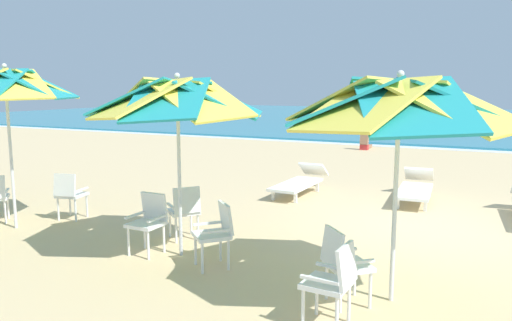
{
  "coord_description": "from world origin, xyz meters",
  "views": [
    {
      "loc": [
        1.0,
        -8.4,
        2.38
      ],
      "look_at": [
        -3.04,
        -0.16,
        1.0
      ],
      "focal_mm": 34.37,
      "sensor_mm": 36.0,
      "label": 1
    }
  ],
  "objects_px": {
    "plastic_chair_4": "(149,219)",
    "beach_umbrella_0": "(399,105)",
    "plastic_chair_3": "(185,209)",
    "sun_lounger_1": "(415,188)",
    "plastic_chair_6": "(70,193)",
    "plastic_chair_2": "(216,231)",
    "beach_umbrella_2": "(6,86)",
    "beachgoer_seated": "(365,142)",
    "plastic_chair_1": "(333,279)",
    "beach_umbrella_1": "(178,100)",
    "plastic_chair_0": "(343,261)",
    "sun_lounger_2": "(300,181)"
  },
  "relations": [
    {
      "from": "plastic_chair_6",
      "to": "beachgoer_seated",
      "type": "height_order",
      "value": "beachgoer_seated"
    },
    {
      "from": "sun_lounger_1",
      "to": "beach_umbrella_1",
      "type": "bearing_deg",
      "value": -116.57
    },
    {
      "from": "beach_umbrella_2",
      "to": "beach_umbrella_0",
      "type": "bearing_deg",
      "value": -0.94
    },
    {
      "from": "plastic_chair_3",
      "to": "plastic_chair_6",
      "type": "bearing_deg",
      "value": 178.2
    },
    {
      "from": "plastic_chair_4",
      "to": "beach_umbrella_2",
      "type": "xyz_separation_m",
      "value": [
        -2.84,
        0.0,
        1.9
      ]
    },
    {
      "from": "plastic_chair_1",
      "to": "plastic_chair_4",
      "type": "relative_size",
      "value": 1.0
    },
    {
      "from": "plastic_chair_0",
      "to": "beach_umbrella_2",
      "type": "bearing_deg",
      "value": 175.59
    },
    {
      "from": "plastic_chair_3",
      "to": "sun_lounger_2",
      "type": "distance_m",
      "value": 3.97
    },
    {
      "from": "beach_umbrella_0",
      "to": "sun_lounger_2",
      "type": "distance_m",
      "value": 5.92
    },
    {
      "from": "plastic_chair_2",
      "to": "beachgoer_seated",
      "type": "distance_m",
      "value": 13.35
    },
    {
      "from": "beach_umbrella_2",
      "to": "plastic_chair_6",
      "type": "relative_size",
      "value": 3.19
    },
    {
      "from": "plastic_chair_3",
      "to": "plastic_chair_6",
      "type": "height_order",
      "value": "same"
    },
    {
      "from": "plastic_chair_2",
      "to": "plastic_chair_3",
      "type": "height_order",
      "value": "same"
    },
    {
      "from": "plastic_chair_4",
      "to": "sun_lounger_1",
      "type": "distance_m",
      "value": 5.9
    },
    {
      "from": "sun_lounger_1",
      "to": "sun_lounger_2",
      "type": "bearing_deg",
      "value": -170.15
    },
    {
      "from": "beach_umbrella_0",
      "to": "sun_lounger_1",
      "type": "distance_m",
      "value": 5.55
    },
    {
      "from": "beach_umbrella_0",
      "to": "plastic_chair_0",
      "type": "distance_m",
      "value": 1.79
    },
    {
      "from": "plastic_chair_4",
      "to": "beach_umbrella_0",
      "type": "bearing_deg",
      "value": -1.65
    },
    {
      "from": "sun_lounger_2",
      "to": "beachgoer_seated",
      "type": "distance_m",
      "value": 8.59
    },
    {
      "from": "beach_umbrella_0",
      "to": "plastic_chair_4",
      "type": "distance_m",
      "value": 3.86
    },
    {
      "from": "beach_umbrella_2",
      "to": "plastic_chair_3",
      "type": "bearing_deg",
      "value": 13.75
    },
    {
      "from": "plastic_chair_2",
      "to": "beachgoer_seated",
      "type": "height_order",
      "value": "beachgoer_seated"
    },
    {
      "from": "beach_umbrella_0",
      "to": "plastic_chair_6",
      "type": "height_order",
      "value": "beach_umbrella_0"
    },
    {
      "from": "beach_umbrella_0",
      "to": "beach_umbrella_2",
      "type": "bearing_deg",
      "value": 179.06
    },
    {
      "from": "plastic_chair_1",
      "to": "sun_lounger_1",
      "type": "xyz_separation_m",
      "value": [
        -0.09,
        6.08,
        -0.22
      ]
    },
    {
      "from": "plastic_chair_3",
      "to": "beach_umbrella_2",
      "type": "relative_size",
      "value": 0.31
    },
    {
      "from": "sun_lounger_1",
      "to": "beachgoer_seated",
      "type": "relative_size",
      "value": 2.36
    },
    {
      "from": "beach_umbrella_2",
      "to": "beachgoer_seated",
      "type": "bearing_deg",
      "value": 78.17
    },
    {
      "from": "beach_umbrella_0",
      "to": "plastic_chair_2",
      "type": "relative_size",
      "value": 3.03
    },
    {
      "from": "beach_umbrella_1",
      "to": "plastic_chair_2",
      "type": "xyz_separation_m",
      "value": [
        0.69,
        -0.17,
        -1.71
      ]
    },
    {
      "from": "plastic_chair_3",
      "to": "sun_lounger_1",
      "type": "height_order",
      "value": "plastic_chair_3"
    },
    {
      "from": "beach_umbrella_1",
      "to": "plastic_chair_2",
      "type": "height_order",
      "value": "beach_umbrella_1"
    },
    {
      "from": "plastic_chair_1",
      "to": "plastic_chair_3",
      "type": "bearing_deg",
      "value": 149.68
    },
    {
      "from": "plastic_chair_3",
      "to": "plastic_chair_4",
      "type": "bearing_deg",
      "value": -99.3
    },
    {
      "from": "sun_lounger_1",
      "to": "plastic_chair_3",
      "type": "bearing_deg",
      "value": -123.11
    },
    {
      "from": "beach_umbrella_0",
      "to": "plastic_chair_0",
      "type": "height_order",
      "value": "beach_umbrella_0"
    },
    {
      "from": "plastic_chair_1",
      "to": "plastic_chair_2",
      "type": "xyz_separation_m",
      "value": [
        -1.89,
        0.93,
        0.0
      ]
    },
    {
      "from": "beach_umbrella_1",
      "to": "sun_lounger_1",
      "type": "height_order",
      "value": "beach_umbrella_1"
    },
    {
      "from": "plastic_chair_2",
      "to": "sun_lounger_1",
      "type": "relative_size",
      "value": 0.4
    },
    {
      "from": "plastic_chair_2",
      "to": "sun_lounger_1",
      "type": "height_order",
      "value": "plastic_chair_2"
    },
    {
      "from": "beach_umbrella_0",
      "to": "beach_umbrella_2",
      "type": "distance_m",
      "value": 6.31
    },
    {
      "from": "plastic_chair_1",
      "to": "beachgoer_seated",
      "type": "xyz_separation_m",
      "value": [
        -3.13,
        14.22,
        -0.2
      ]
    },
    {
      "from": "beach_umbrella_1",
      "to": "plastic_chair_2",
      "type": "relative_size",
      "value": 2.97
    },
    {
      "from": "plastic_chair_4",
      "to": "plastic_chair_0",
      "type": "bearing_deg",
      "value": -8.48
    },
    {
      "from": "plastic_chair_4",
      "to": "beachgoer_seated",
      "type": "relative_size",
      "value": 0.94
    },
    {
      "from": "plastic_chair_0",
      "to": "sun_lounger_1",
      "type": "height_order",
      "value": "plastic_chair_0"
    },
    {
      "from": "plastic_chair_0",
      "to": "beach_umbrella_2",
      "type": "distance_m",
      "value": 6.16
    },
    {
      "from": "beach_umbrella_1",
      "to": "plastic_chair_4",
      "type": "bearing_deg",
      "value": -167.2
    },
    {
      "from": "beachgoer_seated",
      "to": "sun_lounger_1",
      "type": "bearing_deg",
      "value": -69.54
    },
    {
      "from": "beach_umbrella_1",
      "to": "sun_lounger_1",
      "type": "relative_size",
      "value": 1.18
    }
  ]
}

